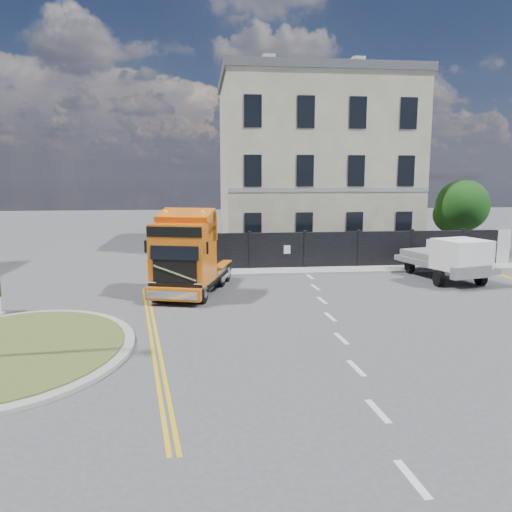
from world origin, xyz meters
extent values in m
plane|color=#424244|center=(0.00, 0.00, 0.00)|extent=(120.00, 120.00, 0.00)
cylinder|color=gray|center=(-7.00, -3.00, 0.06)|extent=(6.80, 6.80, 0.12)
cylinder|color=#415020|center=(-7.00, -3.00, 0.14)|extent=(6.20, 6.20, 0.05)
cube|color=black|center=(6.00, 9.00, 1.00)|extent=(18.00, 0.25, 2.00)
cube|color=silver|center=(14.50, 9.00, 1.00)|extent=(2.60, 0.12, 2.00)
cube|color=beige|center=(6.00, 16.50, 5.50)|extent=(12.00, 10.00, 11.00)
cube|color=#505056|center=(6.00, 16.50, 11.25)|extent=(12.30, 10.30, 0.50)
cube|color=beige|center=(3.00, 16.50, 12.00)|extent=(0.80, 0.80, 1.60)
cube|color=beige|center=(9.00, 16.50, 12.00)|extent=(0.80, 0.80, 1.60)
cylinder|color=#382619|center=(14.50, 12.00, 1.20)|extent=(0.24, 0.24, 2.40)
sphere|color=black|center=(14.50, 12.00, 3.20)|extent=(3.20, 3.20, 3.20)
sphere|color=black|center=(14.00, 12.40, 2.60)|extent=(2.20, 2.20, 2.20)
cube|color=gray|center=(6.00, 8.10, 0.06)|extent=(20.00, 1.60, 0.12)
cube|color=black|center=(-1.88, 4.53, 0.66)|extent=(3.59, 5.93, 0.40)
cube|color=#D8610F|center=(-2.30, 3.05, 1.89)|extent=(2.74, 2.80, 2.47)
cube|color=#D8610F|center=(-2.05, 3.94, 2.91)|extent=(2.33, 1.36, 1.23)
cube|color=black|center=(-2.61, 1.96, 2.25)|extent=(1.88, 0.58, 0.92)
cube|color=#D8610F|center=(-2.69, 1.69, 0.48)|extent=(2.20, 0.90, 0.48)
cylinder|color=black|center=(-3.41, 2.63, 0.46)|extent=(0.52, 0.96, 0.92)
cylinder|color=gray|center=(-3.41, 2.63, 0.46)|extent=(0.45, 0.57, 0.50)
cylinder|color=black|center=(-1.58, 2.11, 0.46)|extent=(0.52, 0.96, 0.92)
cylinder|color=gray|center=(-1.58, 2.11, 0.46)|extent=(0.45, 0.57, 0.50)
cylinder|color=black|center=(-2.56, 5.64, 0.46)|extent=(0.52, 0.96, 0.92)
cylinder|color=gray|center=(-2.56, 5.64, 0.46)|extent=(0.45, 0.57, 0.50)
cylinder|color=black|center=(-0.73, 5.12, 0.46)|extent=(0.52, 0.96, 0.92)
cylinder|color=gray|center=(-0.73, 5.12, 0.46)|extent=(0.45, 0.57, 0.50)
cylinder|color=black|center=(-2.27, 6.65, 0.46)|extent=(0.52, 0.96, 0.92)
cylinder|color=gray|center=(-2.27, 6.65, 0.46)|extent=(0.45, 0.57, 0.50)
cylinder|color=black|center=(-0.44, 6.13, 0.46)|extent=(0.52, 0.96, 0.92)
cylinder|color=gray|center=(-0.44, 6.13, 0.46)|extent=(0.45, 0.57, 0.50)
cube|color=slate|center=(10.19, 5.61, 0.75)|extent=(3.21, 5.47, 0.27)
cube|color=white|center=(10.19, 4.01, 1.44)|extent=(2.44, 2.36, 1.39)
cylinder|color=black|center=(9.18, 4.01, 0.37)|extent=(0.27, 0.75, 0.75)
cylinder|color=black|center=(11.21, 4.01, 0.37)|extent=(0.27, 0.75, 0.75)
cylinder|color=black|center=(9.18, 7.21, 0.37)|extent=(0.27, 0.75, 0.75)
cylinder|color=black|center=(11.21, 7.21, 0.37)|extent=(0.27, 0.75, 0.75)
camera|label=1|loc=(-1.61, -17.22, 4.94)|focal=35.00mm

